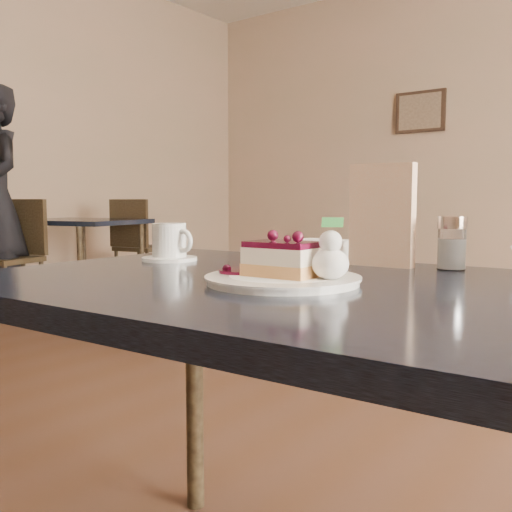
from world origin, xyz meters
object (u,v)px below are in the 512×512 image
Objects in this scene: dessert_plate at (283,280)px; bg_table_far_left at (83,296)px; coffee_set at (170,244)px; cheesecake_slice at (283,259)px; main_table at (297,324)px.

bg_table_far_left is (-3.36, 2.02, -0.64)m from dessert_plate.
bg_table_far_left is at bearing 147.55° from coffee_set.
cheesecake_slice is (0.00, 0.00, 0.03)m from dessert_plate.
main_table is at bearing 90.00° from cheesecake_slice.
dessert_plate is at bearing -90.00° from main_table.
coffee_set is (-0.40, 0.14, 0.03)m from dessert_plate.
cheesecake_slice reaches higher than dessert_plate.
bg_table_far_left is (-3.36, 2.02, -0.68)m from cheesecake_slice.
cheesecake_slice is 0.89× the size of coffee_set.
dessert_plate is 0.03m from cheesecake_slice.
main_table is at bearing -42.97° from bg_table_far_left.
coffee_set is at bearing -44.96° from bg_table_far_left.
main_table is 0.70× the size of bg_table_far_left.
coffee_set is 0.08× the size of bg_table_far_left.
dessert_plate is (0.00, -0.05, 0.08)m from main_table.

